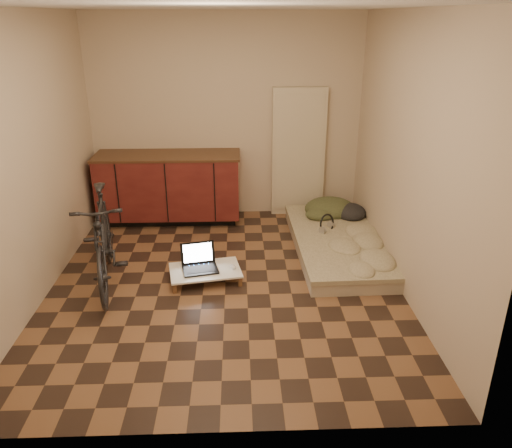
{
  "coord_description": "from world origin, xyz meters",
  "views": [
    {
      "loc": [
        0.15,
        -4.5,
        2.53
      ],
      "look_at": [
        0.32,
        0.23,
        0.55
      ],
      "focal_mm": 35.0,
      "sensor_mm": 36.0,
      "label": 1
    }
  ],
  "objects_px": {
    "bicycle": "(103,235)",
    "lap_desk": "(205,271)",
    "laptop": "(199,264)",
    "futon": "(338,243)"
  },
  "relations": [
    {
      "from": "futon",
      "to": "lap_desk",
      "type": "distance_m",
      "value": 1.64
    },
    {
      "from": "bicycle",
      "to": "laptop",
      "type": "relative_size",
      "value": 4.02
    },
    {
      "from": "futon",
      "to": "laptop",
      "type": "relative_size",
      "value": 5.13
    },
    {
      "from": "bicycle",
      "to": "laptop",
      "type": "bearing_deg",
      "value": -8.09
    },
    {
      "from": "bicycle",
      "to": "lap_desk",
      "type": "height_order",
      "value": "bicycle"
    },
    {
      "from": "bicycle",
      "to": "futon",
      "type": "height_order",
      "value": "bicycle"
    },
    {
      "from": "lap_desk",
      "to": "laptop",
      "type": "xyz_separation_m",
      "value": [
        -0.06,
        0.03,
        0.07
      ]
    },
    {
      "from": "laptop",
      "to": "futon",
      "type": "bearing_deg",
      "value": 9.11
    },
    {
      "from": "bicycle",
      "to": "laptop",
      "type": "height_order",
      "value": "bicycle"
    },
    {
      "from": "lap_desk",
      "to": "laptop",
      "type": "relative_size",
      "value": 1.91
    }
  ]
}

